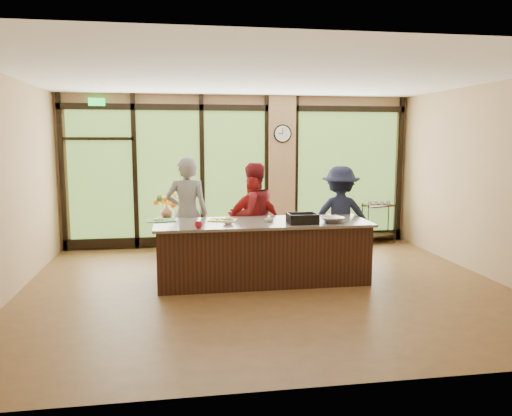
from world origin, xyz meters
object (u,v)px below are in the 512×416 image
object	(u,v)px
cook_left	(187,214)
flower_stand	(167,237)
cook_right	(340,217)
island_base	(262,253)
roasting_pan	(302,221)
bar_cart	(378,218)

from	to	relation	value
cook_left	flower_stand	world-z (taller)	cook_left
cook_right	island_base	bearing A→B (deg)	40.17
roasting_pan	flower_stand	distance (m)	3.02
island_base	bar_cart	bearing A→B (deg)	40.41
cook_right	bar_cart	world-z (taller)	cook_right
cook_left	roasting_pan	bearing A→B (deg)	152.22
cook_left	flower_stand	bearing A→B (deg)	-66.03
cook_left	cook_right	bearing A→B (deg)	-177.28
flower_stand	bar_cart	bearing A→B (deg)	-4.14
roasting_pan	flower_stand	bearing A→B (deg)	131.91
cook_right	bar_cart	distance (m)	2.28
roasting_pan	bar_cart	world-z (taller)	roasting_pan
cook_left	roasting_pan	xyz separation A→B (m)	(1.65, -1.10, 0.03)
flower_stand	bar_cart	world-z (taller)	bar_cart
cook_right	flower_stand	bearing A→B (deg)	-8.73
roasting_pan	flower_stand	size ratio (longest dim) A/B	0.60
island_base	bar_cart	xyz separation A→B (m)	(2.88, 2.45, 0.08)
island_base	flower_stand	bearing A→B (deg)	126.81
island_base	cook_right	xyz separation A→B (m)	(1.45, 0.71, 0.41)
bar_cart	flower_stand	bearing A→B (deg)	168.79
island_base	bar_cart	size ratio (longest dim) A/B	3.55
island_base	cook_left	distance (m)	1.47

